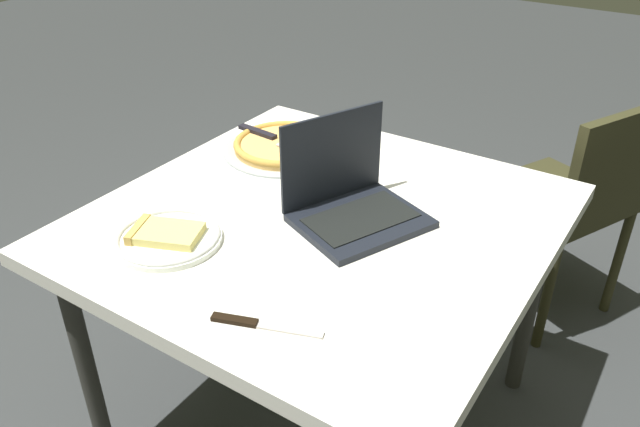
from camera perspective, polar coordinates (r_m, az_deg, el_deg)
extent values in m
plane|color=#313434|center=(2.07, 0.14, -17.67)|extent=(12.00, 12.00, 0.00)
cube|color=silver|center=(1.61, 0.18, -0.80)|extent=(1.09, 1.09, 0.04)
cylinder|color=#2F2E2A|center=(2.03, 18.42, -7.56)|extent=(0.05, 0.05, 0.69)
cylinder|color=#2F2E2A|center=(1.84, -20.39, -12.61)|extent=(0.05, 0.05, 0.69)
cylinder|color=#2F2E2A|center=(2.34, -3.09, -0.22)|extent=(0.05, 0.05, 0.69)
cube|color=black|center=(1.56, 3.69, -0.69)|extent=(0.37, 0.34, 0.02)
cube|color=black|center=(1.56, 3.70, -0.37)|extent=(0.30, 0.24, 0.00)
cube|color=black|center=(1.59, 1.14, 5.12)|extent=(0.28, 0.12, 0.23)
cube|color=black|center=(1.59, 1.20, 5.09)|extent=(0.25, 0.11, 0.20)
cylinder|color=white|center=(1.54, -13.53, -2.28)|extent=(0.25, 0.25, 0.01)
torus|color=silver|center=(1.53, -13.58, -1.96)|extent=(0.25, 0.25, 0.01)
cube|color=#DECB6D|center=(1.53, -13.61, -1.74)|extent=(0.16, 0.18, 0.02)
cube|color=tan|center=(1.56, -16.10, -1.44)|extent=(0.11, 0.06, 0.03)
cylinder|color=#A0A8A8|center=(1.94, -3.16, 5.78)|extent=(0.38, 0.38, 0.01)
cylinder|color=#EDB35C|center=(1.93, -3.17, 6.12)|extent=(0.31, 0.31, 0.02)
torus|color=gold|center=(1.93, -3.18, 6.37)|extent=(0.31, 0.31, 0.02)
cube|color=#BEB8BE|center=(1.90, -2.01, 6.08)|extent=(0.08, 0.12, 0.00)
cube|color=black|center=(2.00, -5.66, 7.36)|extent=(0.04, 0.15, 0.01)
cube|color=beige|center=(1.25, -3.58, -10.32)|extent=(0.07, 0.17, 0.00)
cube|color=black|center=(1.28, -7.71, -9.50)|extent=(0.05, 0.10, 0.01)
cube|color=#302F19|center=(2.38, 20.36, 1.39)|extent=(0.55, 0.55, 0.04)
cube|color=#302F19|center=(2.20, 24.97, 3.82)|extent=(0.37, 0.20, 0.36)
cylinder|color=#302F19|center=(2.72, 19.05, -0.30)|extent=(0.03, 0.03, 0.44)
cylinder|color=#302F19|center=(2.48, 13.36, -2.67)|extent=(0.03, 0.03, 0.44)
cylinder|color=#302F19|center=(2.55, 25.23, -4.00)|extent=(0.03, 0.03, 0.44)
cylinder|color=#302F19|center=(2.29, 19.77, -7.01)|extent=(0.03, 0.03, 0.44)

